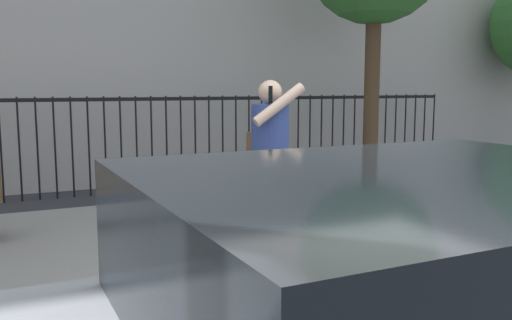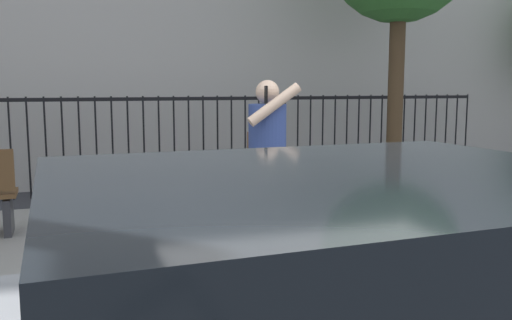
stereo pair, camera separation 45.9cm
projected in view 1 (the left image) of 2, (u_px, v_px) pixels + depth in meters
name	position (u px, v px, depth m)	size (l,w,h in m)	color
sidewalk	(249.00, 241.00, 5.97)	(28.00, 4.40, 0.15)	gray
iron_fence	(159.00, 131.00, 9.17)	(12.03, 0.04, 1.60)	black
pedestrian_on_phone	(269.00, 157.00, 4.96)	(0.49, 0.66, 1.66)	beige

